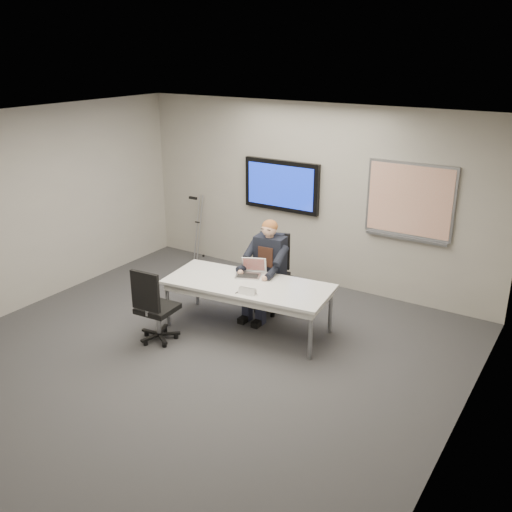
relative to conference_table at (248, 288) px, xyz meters
The scene contains 15 objects.
floor 1.19m from the conference_table, 96.65° to the right, with size 6.00×6.00×0.02m, color #333336.
ceiling 2.44m from the conference_table, 96.65° to the right, with size 6.00×6.00×0.02m, color silver.
wall_back 2.13m from the conference_table, 93.49° to the left, with size 6.00×0.02×2.80m, color #ABA79A.
wall_left 3.38m from the conference_table, 161.74° to the right, with size 0.02×6.00×2.80m, color #ABA79A.
wall_right 3.16m from the conference_table, 19.67° to the right, with size 0.02×6.00×2.80m, color #ABA79A.
conference_table is the anchor object (origin of this frame).
tv_display 2.21m from the conference_table, 107.93° to the left, with size 1.30×0.09×0.80m.
whiteboard 2.59m from the conference_table, 53.61° to the left, with size 1.25×0.08×1.10m.
office_chair_far 0.77m from the conference_table, 95.38° to the left, with size 0.66×0.66×1.09m.
office_chair_near 1.24m from the conference_table, 131.82° to the right, with size 0.51×0.51×1.01m.
seated_person 0.47m from the conference_table, 96.41° to the left, with size 0.44×0.75×1.36m.
crutch 2.82m from the conference_table, 141.08° to the left, with size 0.16×0.30×1.19m, color #A7A9AF, non-canonical shape.
laptop 0.30m from the conference_table, 115.65° to the left, with size 0.39×0.42×0.23m.
name_tent 0.37m from the conference_table, 57.89° to the right, with size 0.22×0.06×0.09m, color white, non-canonical shape.
pen 0.31m from the conference_table, 78.27° to the right, with size 0.01×0.01×0.15m, color black.
Camera 1 is at (3.86, -4.68, 3.58)m, focal length 40.00 mm.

